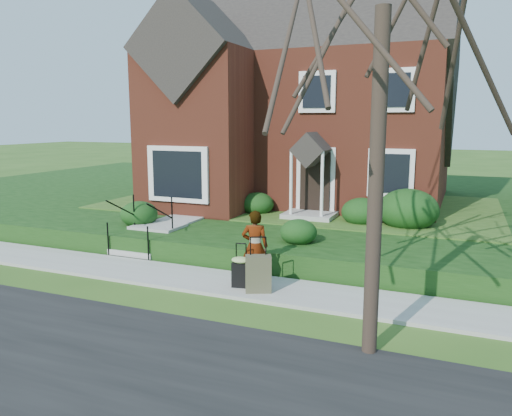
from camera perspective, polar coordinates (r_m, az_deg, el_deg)
The scene contains 11 objects.
ground at distance 11.91m, azimuth -7.10°, elevation -8.23°, with size 120.00×120.00×0.00m, color #2D5119.
street at distance 8.30m, azimuth -25.33°, elevation -17.53°, with size 60.00×6.00×0.01m, color black.
sidewalk at distance 11.89m, azimuth -7.10°, elevation -8.05°, with size 60.00×1.60×0.08m, color #9E9B93.
terrace at distance 21.04m, azimuth 17.82°, elevation 0.18°, with size 44.00×20.00×0.60m, color #12340E.
walkway at distance 17.18m, azimuth -6.13°, elevation -0.39°, with size 1.20×6.00×0.06m, color #9E9B93.
main_house at distance 20.33m, azimuth 6.00°, elevation 14.32°, with size 10.40×10.20×9.40m.
front_steps at distance 14.58m, azimuth -12.10°, elevation -3.04°, with size 1.40×2.02×1.50m.
foundation_shrubs at distance 15.79m, azimuth 3.76°, elevation 0.55°, with size 9.91×4.53×1.25m.
woman at distance 11.28m, azimuth -0.13°, elevation -4.39°, with size 0.60×0.39×1.65m, color #999999.
suitcase_black at distance 11.03m, azimuth -1.78°, elevation -7.12°, with size 0.46×0.40×0.98m.
suitcase_olive at distance 10.74m, azimuth 0.26°, elevation -7.51°, with size 0.63×0.51×1.19m.
Camera 1 is at (5.67, -9.79, 3.71)m, focal length 35.00 mm.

